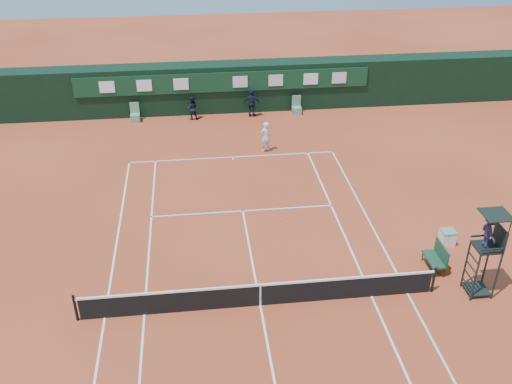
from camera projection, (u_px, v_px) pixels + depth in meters
ground at (260, 305)px, 20.47m from camera, size 90.00×90.00×0.00m
court_lines at (260, 305)px, 20.47m from camera, size 11.05×23.85×0.01m
tennis_net at (260, 294)px, 20.22m from camera, size 12.90×0.10×1.10m
back_wall at (223, 87)px, 35.78m from camera, size 40.00×1.65×3.00m
linesman_chair_left at (135, 116)px, 34.74m from camera, size 0.55×0.50×1.15m
linesman_chair_right at (297, 109)px, 35.77m from camera, size 0.55×0.50×1.15m
umpire_chair at (489, 237)px, 19.86m from camera, size 0.96×0.95×3.42m
player_bench at (437, 256)px, 22.01m from camera, size 0.56×1.20×1.10m
tennis_bag at (439, 266)px, 22.20m from camera, size 0.64×0.94×0.32m
cooler at (447, 237)px, 23.60m from camera, size 0.57×0.57×0.65m
tennis_ball at (288, 222)px, 25.12m from camera, size 0.06×0.06×0.06m
player at (266, 137)px, 30.88m from camera, size 0.73×0.59×1.72m
ball_kid_left at (192, 108)px, 34.80m from camera, size 0.74×0.60×1.46m
ball_kid_right at (252, 103)px, 35.09m from camera, size 1.08×0.65×1.73m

